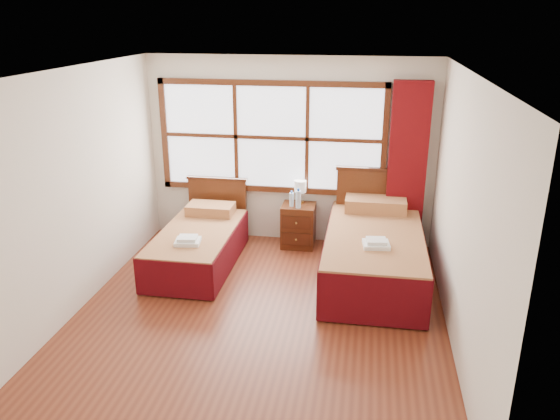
# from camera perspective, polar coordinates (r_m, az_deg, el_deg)

# --- Properties ---
(floor) EXTENTS (4.50, 4.50, 0.00)m
(floor) POSITION_cam_1_polar(r_m,az_deg,el_deg) (6.05, -2.27, -11.08)
(floor) COLOR brown
(floor) RESTS_ON ground
(ceiling) EXTENTS (4.50, 4.50, 0.00)m
(ceiling) POSITION_cam_1_polar(r_m,az_deg,el_deg) (5.22, -2.66, 14.22)
(ceiling) COLOR white
(ceiling) RESTS_ON wall_back
(wall_back) EXTENTS (4.00, 0.00, 4.00)m
(wall_back) POSITION_cam_1_polar(r_m,az_deg,el_deg) (7.63, 1.01, 6.11)
(wall_back) COLOR silver
(wall_back) RESTS_ON floor
(wall_left) EXTENTS (0.00, 4.50, 4.50)m
(wall_left) POSITION_cam_1_polar(r_m,az_deg,el_deg) (6.21, -20.83, 1.58)
(wall_left) COLOR silver
(wall_left) RESTS_ON floor
(wall_right) EXTENTS (0.00, 4.50, 4.50)m
(wall_right) POSITION_cam_1_polar(r_m,az_deg,el_deg) (5.47, 18.52, -0.53)
(wall_right) COLOR silver
(wall_right) RESTS_ON floor
(window) EXTENTS (3.16, 0.06, 1.56)m
(window) POSITION_cam_1_polar(r_m,az_deg,el_deg) (7.59, -0.91, 7.58)
(window) COLOR white
(window) RESTS_ON wall_back
(curtain) EXTENTS (0.50, 0.16, 2.30)m
(curtain) POSITION_cam_1_polar(r_m,az_deg,el_deg) (7.47, 13.11, 4.26)
(curtain) COLOR maroon
(curtain) RESTS_ON wall_back
(bed_left) EXTENTS (0.94, 1.96, 0.91)m
(bed_left) POSITION_cam_1_polar(r_m,az_deg,el_deg) (7.21, -8.46, -3.53)
(bed_left) COLOR #3D1B0C
(bed_left) RESTS_ON floor
(bed_right) EXTENTS (1.18, 2.29, 1.15)m
(bed_right) POSITION_cam_1_polar(r_m,az_deg,el_deg) (6.86, 9.77, -4.20)
(bed_right) COLOR #3D1B0C
(bed_right) RESTS_ON floor
(nightstand) EXTENTS (0.46, 0.45, 0.61)m
(nightstand) POSITION_cam_1_polar(r_m,az_deg,el_deg) (7.67, 1.93, -1.63)
(nightstand) COLOR #4E2411
(nightstand) RESTS_ON floor
(towels_left) EXTENTS (0.33, 0.30, 0.09)m
(towels_left) POSITION_cam_1_polar(r_m,az_deg,el_deg) (6.70, -9.62, -3.16)
(towels_left) COLOR white
(towels_left) RESTS_ON bed_left
(towels_right) EXTENTS (0.33, 0.29, 0.09)m
(towels_right) POSITION_cam_1_polar(r_m,az_deg,el_deg) (6.30, 10.02, -3.45)
(towels_right) COLOR white
(towels_right) RESTS_ON bed_right
(lamp) EXTENTS (0.17, 0.17, 0.32)m
(lamp) POSITION_cam_1_polar(r_m,az_deg,el_deg) (7.59, 2.13, 2.41)
(lamp) COLOR #BD8C3C
(lamp) RESTS_ON nightstand
(bottle_near) EXTENTS (0.06, 0.06, 0.22)m
(bottle_near) POSITION_cam_1_polar(r_m,az_deg,el_deg) (7.48, 1.21, 1.12)
(bottle_near) COLOR #BFDFF6
(bottle_near) RESTS_ON nightstand
(bottle_far) EXTENTS (0.07, 0.07, 0.27)m
(bottle_far) POSITION_cam_1_polar(r_m,az_deg,el_deg) (7.42, 1.92, 1.15)
(bottle_far) COLOR #BFDFF6
(bottle_far) RESTS_ON nightstand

